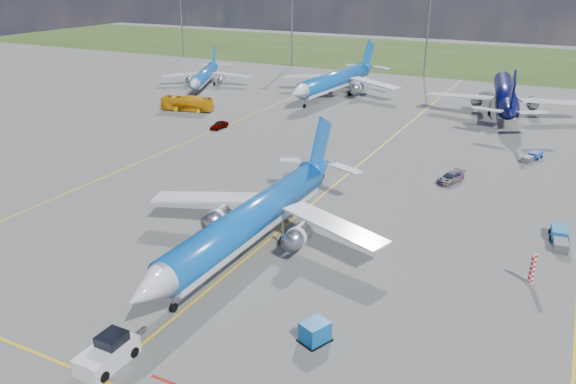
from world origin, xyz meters
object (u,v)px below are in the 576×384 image
at_px(service_car_b, 313,172).
at_px(baggage_tug_w, 560,237).
at_px(warning_post, 533,269).
at_px(service_car_c, 451,177).
at_px(main_airliner, 252,249).
at_px(service_car_a, 219,125).
at_px(uld_container, 315,332).
at_px(baggage_tug_e, 533,157).
at_px(bg_jet_nw, 205,87).
at_px(bg_jet_n, 502,112).
at_px(apron_bus, 187,104).
at_px(bg_jet_nnw, 335,96).
at_px(baggage_tug_c, 322,129).
at_px(pushback_tug, 108,353).

xyz_separation_m(service_car_b, baggage_tug_w, (32.05, -6.77, -0.00)).
xyz_separation_m(warning_post, service_car_c, (-12.32, 23.53, -0.81)).
bearing_deg(main_airliner, service_car_a, 128.23).
distance_m(uld_container, baggage_tug_e, 57.18).
bearing_deg(warning_post, baggage_tug_e, 94.73).
height_order(warning_post, bg_jet_nw, bg_jet_nw).
bearing_deg(bg_jet_n, baggage_tug_w, 93.56).
bearing_deg(main_airliner, service_car_b, 99.76).
relative_size(apron_bus, baggage_tug_w, 1.90).
xyz_separation_m(apron_bus, service_car_c, (57.10, -17.57, -0.82)).
xyz_separation_m(baggage_tug_w, baggage_tug_e, (-5.14, 28.70, -0.09)).
xyz_separation_m(bg_jet_nnw, bg_jet_n, (36.33, 1.49, 0.00)).
bearing_deg(bg_jet_nw, service_car_b, -66.11).
distance_m(bg_jet_nnw, main_airliner, 76.70).
height_order(apron_bus, baggage_tug_w, apron_bus).
bearing_deg(main_airliner, baggage_tug_w, 30.53).
bearing_deg(main_airliner, warning_post, 13.13).
distance_m(uld_container, apron_bus, 80.12).
bearing_deg(bg_jet_nw, baggage_tug_e, -41.14).
xyz_separation_m(bg_jet_nnw, service_car_a, (-8.04, -35.39, 0.70)).
height_order(warning_post, main_airliner, main_airliner).
bearing_deg(bg_jet_nw, baggage_tug_c, -53.68).
xyz_separation_m(main_airliner, apron_bus, (-42.96, 46.95, 1.51)).
relative_size(bg_jet_nw, baggage_tug_e, 6.47).
xyz_separation_m(uld_container, apron_bus, (-55.19, 58.07, 0.67)).
relative_size(pushback_tug, service_car_c, 1.35).
bearing_deg(service_car_c, baggage_tug_w, -22.63).
height_order(bg_jet_n, service_car_c, bg_jet_n).
height_order(bg_jet_nw, baggage_tug_c, bg_jet_nw).
bearing_deg(bg_jet_n, pushback_tug, 71.69).
distance_m(bg_jet_nw, baggage_tug_e, 81.37).
height_order(service_car_c, baggage_tug_c, service_car_c).
height_order(pushback_tug, service_car_b, pushback_tug).
bearing_deg(bg_jet_n, baggage_tug_e, 96.07).
bearing_deg(baggage_tug_e, baggage_tug_c, -161.02).
height_order(apron_bus, baggage_tug_e, apron_bus).
relative_size(warning_post, baggage_tug_e, 0.62).
distance_m(main_airliner, apron_bus, 63.65).
bearing_deg(bg_jet_nnw, main_airliner, -68.97).
bearing_deg(service_car_a, bg_jet_nw, 132.51).
bearing_deg(service_car_c, apron_bus, -177.09).
xyz_separation_m(bg_jet_nnw, uld_container, (33.61, -84.79, 0.84)).
relative_size(warning_post, bg_jet_nw, 0.10).
bearing_deg(baggage_tug_c, bg_jet_n, 27.79).
xyz_separation_m(service_car_a, service_car_c, (43.57, -8.89, -0.00)).
bearing_deg(service_car_b, baggage_tug_w, -68.53).
relative_size(warning_post, apron_bus, 0.28).
bearing_deg(apron_bus, service_car_a, -134.65).
relative_size(bg_jet_n, apron_bus, 3.92).
bearing_deg(main_airliner, bg_jet_nnw, 106.86).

